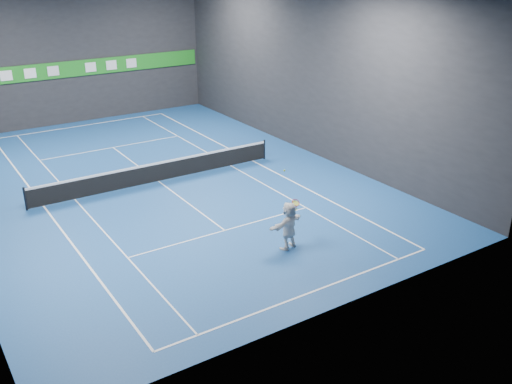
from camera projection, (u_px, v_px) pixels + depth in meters
ground at (159, 182)px, 27.84m from camera, size 26.00×26.00×0.00m
wall_back at (70, 53)px, 36.17m from camera, size 18.00×0.10×9.00m
wall_front at (339, 175)px, 16.06m from camera, size 18.00×0.10×9.00m
wall_right at (308, 70)px, 30.65m from camera, size 0.10×26.00×9.00m
baseline_near at (309, 293)px, 18.64m from camera, size 10.98×0.08×0.01m
baseline_far at (83, 125)px, 37.04m from camera, size 10.98×0.08×0.01m
sideline_doubles_left at (44, 206)px, 25.07m from camera, size 0.08×23.78×0.01m
sideline_doubles_right at (253, 161)px, 30.61m from camera, size 0.08×23.78×0.01m
sideline_singles_left at (75, 200)px, 25.77m from camera, size 0.06×23.78×0.01m
sideline_singles_right at (231, 166)px, 29.91m from camera, size 0.06×23.78×0.01m
service_line_near at (225, 230)px, 22.89m from camera, size 8.23×0.06×0.01m
service_line_far at (113, 147)px, 32.79m from camera, size 8.23×0.06×0.01m
center_service_line at (159, 182)px, 27.84m from camera, size 0.06×12.80×0.01m
player at (289, 225)px, 21.20m from camera, size 1.80×0.97×1.85m
tennis_ball at (284, 171)px, 20.18m from camera, size 0.07×0.07×0.07m
tennis_net at (158, 171)px, 27.64m from camera, size 12.50×0.10×1.07m
sponsor_banner at (72, 69)px, 36.51m from camera, size 17.64×0.11×1.00m
tennis_racket at (296, 204)px, 21.11m from camera, size 0.41×0.32×0.54m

